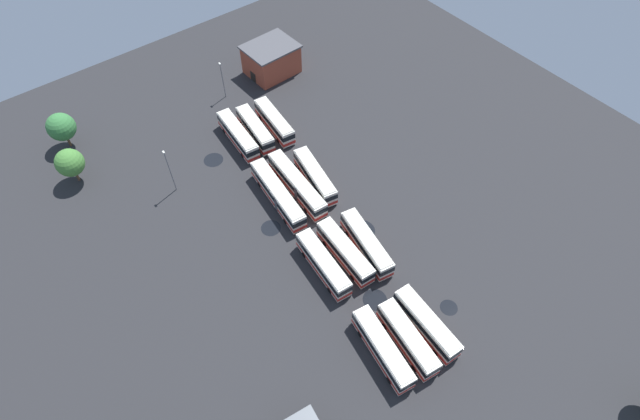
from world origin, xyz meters
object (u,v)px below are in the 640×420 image
at_px(bus_row2_slot0, 315,176).
at_px(bus_row2_slot1, 297,185).
at_px(bus_row1_slot1, 345,252).
at_px(tree_north_edge, 70,163).
at_px(bus_row0_slot0, 426,324).
at_px(bus_row2_slot2, 278,195).
at_px(bus_row1_slot0, 366,244).
at_px(bus_row3_slot0, 274,122).
at_px(lamp_post_by_building, 223,79).
at_px(depot_building, 271,59).
at_px(lamp_post_mid_lot, 170,170).
at_px(bus_row0_slot1, 408,339).
at_px(bus_row1_slot2, 323,264).
at_px(bus_row0_slot2, 383,349).
at_px(bus_row3_slot2, 238,135).
at_px(tree_south_edge, 61,127).
at_px(bus_row3_slot1, 255,129).

distance_m(bus_row2_slot0, bus_row2_slot1, 3.53).
relative_size(bus_row1_slot1, tree_north_edge, 1.78).
relative_size(bus_row0_slot0, bus_row2_slot2, 0.76).
height_order(bus_row1_slot0, bus_row3_slot0, same).
height_order(bus_row0_slot0, lamp_post_by_building, lamp_post_by_building).
distance_m(depot_building, lamp_post_mid_lot, 35.75).
xyz_separation_m(bus_row0_slot1, bus_row3_slot0, (46.44, -10.38, 0.00)).
xyz_separation_m(bus_row1_slot0, bus_row1_slot2, (1.21, 7.50, -0.00)).
bearing_deg(bus_row2_slot1, bus_row2_slot2, 87.31).
bearing_deg(bus_row2_slot0, bus_row0_slot0, 171.82).
bearing_deg(bus_row3_slot0, bus_row0_slot2, 162.86).
xyz_separation_m(bus_row1_slot1, tree_north_edge, (40.91, 26.20, 2.50)).
bearing_deg(tree_north_edge, bus_row1_slot0, -144.55).
bearing_deg(lamp_post_by_building, bus_row0_slot2, 168.94).
bearing_deg(bus_row1_slot2, bus_row3_slot2, -8.60).
xyz_separation_m(bus_row2_slot0, bus_row2_slot1, (0.39, 3.50, 0.00)).
bearing_deg(depot_building, bus_row0_slot2, 158.61).
bearing_deg(bus_row3_slot0, bus_row2_slot1, 158.80).
height_order(bus_row1_slot1, bus_row3_slot0, same).
distance_m(bus_row1_slot1, lamp_post_mid_lot, 31.89).
height_order(bus_row0_slot1, bus_row0_slot2, same).
bearing_deg(bus_row0_slot0, bus_row3_slot0, -8.35).
bearing_deg(bus_row1_slot0, bus_row2_slot2, 17.40).
bearing_deg(bus_row3_slot2, bus_row2_slot0, -163.43).
bearing_deg(lamp_post_mid_lot, tree_north_edge, 44.94).
xyz_separation_m(bus_row0_slot0, bus_row2_slot2, (31.46, 2.87, 0.00)).
bearing_deg(bus_row1_slot2, bus_row2_slot2, -8.86).
height_order(bus_row0_slot2, bus_row1_slot0, same).
bearing_deg(bus_row0_slot2, bus_row0_slot0, -98.28).
distance_m(bus_row1_slot1, bus_row2_slot2, 15.58).
distance_m(lamp_post_mid_lot, tree_south_edge, 23.87).
relative_size(bus_row1_slot0, bus_row1_slot1, 1.02).
height_order(bus_row3_slot1, depot_building, depot_building).
bearing_deg(bus_row2_slot1, bus_row0_slot2, 164.97).
height_order(bus_row0_slot0, bus_row2_slot2, same).
bearing_deg(lamp_post_by_building, bus_row0_slot1, 172.47).
xyz_separation_m(bus_row0_slot2, bus_row1_slot0, (14.03, -9.44, 0.00)).
distance_m(bus_row2_slot0, depot_building, 32.62).
distance_m(bus_row0_slot0, bus_row2_slot1, 31.29).
bearing_deg(bus_row3_slot1, bus_row3_slot2, 79.93).
height_order(bus_row1_slot0, bus_row1_slot1, same).
distance_m(bus_row0_slot2, lamp_post_mid_lot, 44.30).
bearing_deg(tree_south_edge, bus_row0_slot2, -164.30).
bearing_deg(lamp_post_mid_lot, bus_row3_slot2, -78.29).
bearing_deg(bus_row1_slot2, bus_row3_slot1, -14.80).
xyz_separation_m(lamp_post_by_building, tree_north_edge, (-3.53, 31.91, -0.01)).
relative_size(bus_row1_slot1, depot_building, 1.14).
bearing_deg(bus_row2_slot0, bus_row0_slot2, 158.73).
distance_m(bus_row3_slot2, lamp_post_mid_lot, 15.28).
height_order(bus_row0_slot1, depot_building, depot_building).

